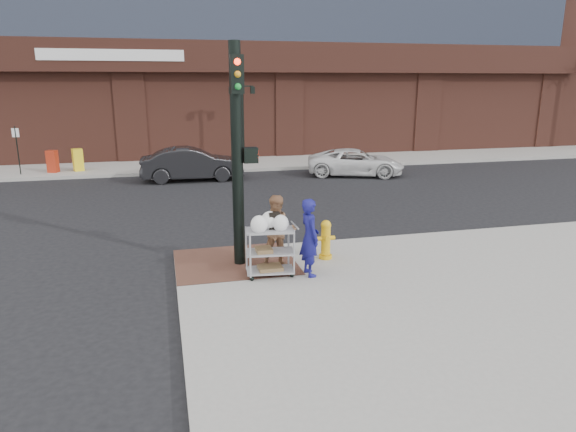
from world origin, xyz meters
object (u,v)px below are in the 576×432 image
object	(u,v)px
pedestrian_tan	(278,232)
sedan_dark	(192,164)
utility_cart	(270,248)
woman_blue	(310,237)
traffic_signal_pole	(238,150)
fire_hydrant	(326,239)
lamp_post	(242,115)
minivan_white	(356,162)

from	to	relation	value
pedestrian_tan	sedan_dark	distance (m)	12.13
utility_cart	woman_blue	bearing A→B (deg)	-10.01
traffic_signal_pole	woman_blue	distance (m)	2.51
traffic_signal_pole	fire_hydrant	distance (m)	3.00
pedestrian_tan	lamp_post	bearing A→B (deg)	92.31
lamp_post	utility_cart	xyz separation A→B (m)	(-1.97, -16.15, -1.82)
lamp_post	woman_blue	distance (m)	16.42
woman_blue	fire_hydrant	distance (m)	1.23
woman_blue	fire_hydrant	bearing A→B (deg)	-41.77
fire_hydrant	sedan_dark	bearing A→B (deg)	101.75
woman_blue	pedestrian_tan	xyz separation A→B (m)	(-0.55, 0.64, -0.02)
pedestrian_tan	fire_hydrant	world-z (taller)	pedestrian_tan
sedan_dark	minivan_white	size ratio (longest dim) A/B	1.00
woman_blue	pedestrian_tan	size ratio (longest dim) A/B	1.02
woman_blue	fire_hydrant	xyz separation A→B (m)	(0.68, 0.95, -0.38)
pedestrian_tan	traffic_signal_pole	bearing A→B (deg)	160.64
traffic_signal_pole	fire_hydrant	bearing A→B (deg)	-3.42
sedan_dark	lamp_post	bearing A→B (deg)	-37.80
pedestrian_tan	sedan_dark	bearing A→B (deg)	104.11
lamp_post	sedan_dark	world-z (taller)	lamp_post
pedestrian_tan	fire_hydrant	size ratio (longest dim) A/B	1.77
traffic_signal_pole	woman_blue	size ratio (longest dim) A/B	2.89
lamp_post	fire_hydrant	world-z (taller)	lamp_post
fire_hydrant	pedestrian_tan	bearing A→B (deg)	-166.18
lamp_post	pedestrian_tan	distance (m)	15.83
pedestrian_tan	sedan_dark	world-z (taller)	pedestrian_tan
minivan_white	utility_cart	world-z (taller)	utility_cart
traffic_signal_pole	woman_blue	world-z (taller)	traffic_signal_pole
minivan_white	fire_hydrant	size ratio (longest dim) A/B	4.67
traffic_signal_pole	utility_cart	xyz separation A→B (m)	(0.51, -0.92, -2.03)
sedan_dark	fire_hydrant	distance (m)	12.02
utility_cart	fire_hydrant	world-z (taller)	utility_cart
lamp_post	minivan_white	bearing A→B (deg)	-41.84
sedan_dark	utility_cart	distance (m)	12.59
pedestrian_tan	utility_cart	distance (m)	0.61
pedestrian_tan	sedan_dark	size ratio (longest dim) A/B	0.38
lamp_post	minivan_white	xyz separation A→B (m)	(4.66, -4.17, -2.00)
woman_blue	pedestrian_tan	bearing A→B (deg)	34.62
utility_cart	fire_hydrant	bearing A→B (deg)	27.42
pedestrian_tan	fire_hydrant	distance (m)	1.32
lamp_post	pedestrian_tan	bearing A→B (deg)	-96.07
sedan_dark	fire_hydrant	bearing A→B (deg)	-167.32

